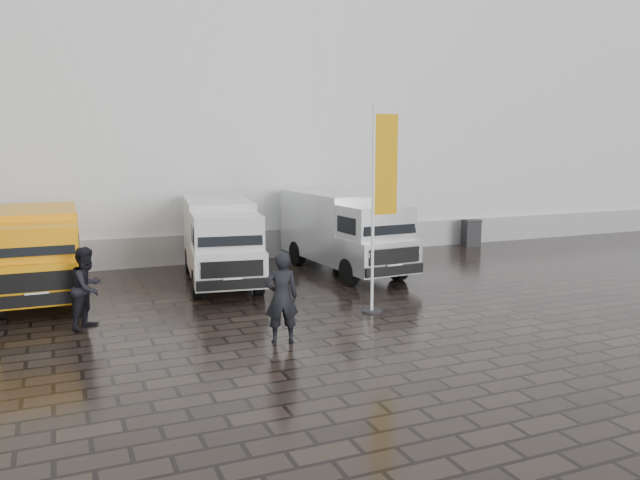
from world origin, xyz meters
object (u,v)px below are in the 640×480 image
(van_yellow, at_px, (39,256))
(person_tent, at_px, (87,288))
(van_silver, at_px, (344,233))
(wheelie_bin, at_px, (471,233))
(van_white, at_px, (220,242))
(flagpole, at_px, (380,199))
(person_front, at_px, (282,297))

(van_yellow, relative_size, person_tent, 2.79)
(van_silver, height_order, wheelie_bin, van_silver)
(van_white, xyz_separation_m, wheelie_bin, (10.80, 2.64, -0.66))
(flagpole, height_order, person_front, flagpole)
(van_yellow, xyz_separation_m, person_front, (4.58, -5.82, -0.22))
(van_silver, relative_size, person_front, 3.03)
(person_front, relative_size, person_tent, 1.04)
(van_white, relative_size, person_tent, 3.06)
(van_silver, relative_size, wheelie_bin, 5.39)
(van_white, height_order, van_silver, van_silver)
(van_silver, xyz_separation_m, person_front, (-4.21, -5.97, -0.29))
(wheelie_bin, distance_m, person_tent, 15.79)
(van_white, bearing_deg, wheelie_bin, 21.86)
(flagpole, distance_m, person_front, 3.73)
(flagpole, xyz_separation_m, person_tent, (-6.54, 1.27, -1.83))
(person_front, bearing_deg, flagpole, -144.42)
(flagpole, distance_m, person_tent, 6.91)
(van_white, bearing_deg, van_silver, 8.13)
(van_yellow, height_order, person_front, van_yellow)
(van_silver, distance_m, person_tent, 8.47)
(person_front, distance_m, person_tent, 4.44)
(van_yellow, bearing_deg, flagpole, -29.95)
(van_silver, distance_m, wheelie_bin, 7.36)
(flagpole, bearing_deg, person_tent, 169.00)
(wheelie_bin, xyz_separation_m, person_front, (-11.04, -8.61, 0.41))
(van_yellow, height_order, van_white, van_white)
(wheelie_bin, xyz_separation_m, person_tent, (-14.61, -5.97, 0.37))
(person_front, bearing_deg, van_white, -81.45)
(van_yellow, relative_size, person_front, 2.67)
(van_yellow, distance_m, person_front, 7.41)
(van_yellow, relative_size, van_silver, 0.88)
(van_white, relative_size, flagpole, 1.12)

